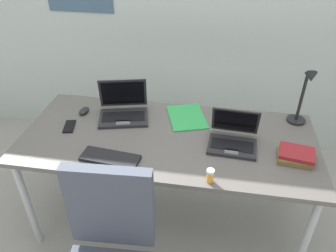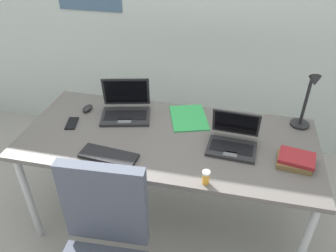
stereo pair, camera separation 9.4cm
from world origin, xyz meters
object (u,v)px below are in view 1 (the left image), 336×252
external_keyboard (110,158)px  cell_phone (70,126)px  book_stack (295,155)px  computer_mouse (84,111)px  pill_bottle (210,176)px  desk_lamp (303,97)px  laptop_front_right (123,110)px  paper_folder_back_left (187,117)px  laptop_far_corner (233,138)px

external_keyboard → cell_phone: size_ratio=2.43×
cell_phone → book_stack: book_stack is taller
external_keyboard → computer_mouse: (-0.32, 0.44, 0.01)m
cell_phone → pill_bottle: (0.91, -0.35, 0.04)m
book_stack → desk_lamp: bearing=80.0°
desk_lamp → laptop_front_right: (-1.13, -0.09, -0.15)m
cell_phone → paper_folder_back_left: (0.73, 0.23, -0.00)m
cell_phone → paper_folder_back_left: cell_phone is taller
desk_lamp → cell_phone: (-1.44, -0.27, -0.19)m
cell_phone → paper_folder_back_left: 0.76m
external_keyboard → pill_bottle: bearing=-2.8°
cell_phone → external_keyboard: bearing=-50.0°
external_keyboard → book_stack: 1.03m
desk_lamp → computer_mouse: size_ratio=4.17×
laptop_far_corner → external_keyboard: laptop_far_corner is taller
laptop_front_right → paper_folder_back_left: 0.42m
desk_lamp → cell_phone: 1.48m
book_stack → laptop_far_corner: bearing=166.6°
desk_lamp → paper_folder_back_left: bearing=-176.7°
external_keyboard → book_stack: size_ratio=1.54×
desk_lamp → pill_bottle: size_ratio=5.07×
desk_lamp → laptop_far_corner: size_ratio=1.37×
external_keyboard → computer_mouse: 0.55m
laptop_far_corner → book_stack: bearing=-13.4°
cell_phone → pill_bottle: pill_bottle is taller
laptop_front_right → paper_folder_back_left: laptop_front_right is taller
laptop_front_right → book_stack: bearing=-14.6°
cell_phone → laptop_far_corner: bearing=-13.8°
laptop_far_corner → external_keyboard: 0.72m
pill_bottle → book_stack: bearing=29.2°
laptop_front_right → cell_phone: 0.36m
desk_lamp → external_keyboard: size_ratio=1.21×
laptop_far_corner → paper_folder_back_left: laptop_far_corner is taller
laptop_far_corner → cell_phone: 1.03m
laptop_far_corner → paper_folder_back_left: size_ratio=0.95×
pill_bottle → laptop_far_corner: bearing=71.4°
computer_mouse → paper_folder_back_left: size_ratio=0.31×
laptop_front_right → paper_folder_back_left: (0.42, 0.05, -0.04)m
computer_mouse → book_stack: bearing=-5.0°
desk_lamp → book_stack: 0.41m
computer_mouse → pill_bottle: pill_bottle is taller
cell_phone → pill_bottle: size_ratio=1.72×
book_stack → computer_mouse: bearing=168.5°
desk_lamp → cell_phone: desk_lamp is taller
external_keyboard → paper_folder_back_left: 0.62m
desk_lamp → cell_phone: bearing=-169.2°
book_stack → cell_phone: bearing=176.0°
book_stack → paper_folder_back_left: 0.73m
laptop_far_corner → book_stack: 0.35m
external_keyboard → paper_folder_back_left: bearing=59.2°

